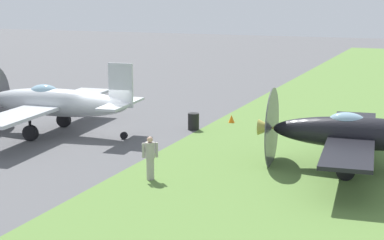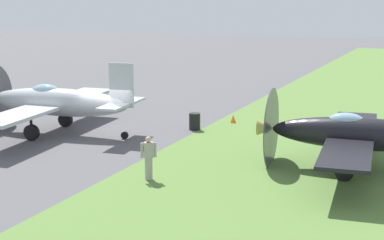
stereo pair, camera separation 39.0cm
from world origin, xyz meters
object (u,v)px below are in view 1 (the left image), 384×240
airplane_lead (54,102)px  fuel_drum (194,122)px  airplane_wingman (358,133)px  ground_crew_chief (150,157)px  runway_marker_cone (231,119)px

airplane_lead → fuel_drum: 7.40m
airplane_wingman → ground_crew_chief: airplane_wingman is taller
ground_crew_chief → fuel_drum: 9.23m
fuel_drum → ground_crew_chief: bearing=-168.2°
ground_crew_chief → runway_marker_cone: bearing=-118.8°
airplane_wingman → ground_crew_chief: size_ratio=6.06×
airplane_lead → ground_crew_chief: (-5.30, -8.15, -0.76)m
ground_crew_chief → runway_marker_cone: size_ratio=3.93×
airplane_lead → ground_crew_chief: 9.75m
airplane_lead → fuel_drum: bearing=-64.6°
fuel_drum → airplane_wingman: bearing=-116.5°
ground_crew_chief → fuel_drum: (9.03, 1.88, -0.46)m
runway_marker_cone → ground_crew_chief: bearing=-177.1°
ground_crew_chief → runway_marker_cone: 11.62m
fuel_drum → runway_marker_cone: 2.87m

